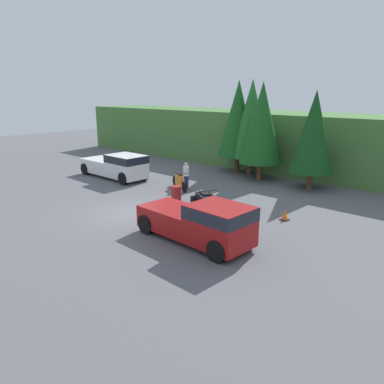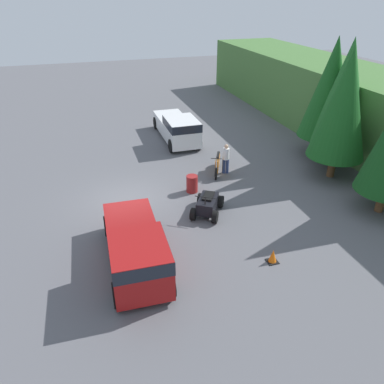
{
  "view_description": "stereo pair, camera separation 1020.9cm",
  "coord_description": "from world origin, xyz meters",
  "px_view_note": "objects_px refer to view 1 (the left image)",
  "views": [
    {
      "loc": [
        14.66,
        -11.4,
        6.12
      ],
      "look_at": [
        1.84,
        2.74,
        0.95
      ],
      "focal_mm": 35.0,
      "sensor_mm": 36.0,
      "label": 1
    },
    {
      "loc": [
        16.13,
        -1.77,
        9.19
      ],
      "look_at": [
        1.84,
        2.74,
        0.95
      ],
      "focal_mm": 35.0,
      "sensor_mm": 36.0,
      "label": 2
    }
  ],
  "objects_px": {
    "quad_atv": "(206,201)",
    "steel_barrel": "(176,194)",
    "pickup_truck_red": "(202,221)",
    "pickup_truck_second": "(117,165)",
    "dirt_bike": "(179,182)",
    "traffic_cone": "(285,215)",
    "rider_person": "(186,175)"
  },
  "relations": [
    {
      "from": "quad_atv",
      "to": "pickup_truck_second",
      "type": "bearing_deg",
      "value": -155.32
    },
    {
      "from": "traffic_cone",
      "to": "pickup_truck_red",
      "type": "bearing_deg",
      "value": -102.56
    },
    {
      "from": "traffic_cone",
      "to": "steel_barrel",
      "type": "xyz_separation_m",
      "value": [
        -6.24,
        -1.23,
        0.19
      ]
    },
    {
      "from": "steel_barrel",
      "to": "quad_atv",
      "type": "bearing_deg",
      "value": 1.45
    },
    {
      "from": "pickup_truck_red",
      "to": "dirt_bike",
      "type": "bearing_deg",
      "value": 142.13
    },
    {
      "from": "traffic_cone",
      "to": "steel_barrel",
      "type": "relative_size",
      "value": 0.62
    },
    {
      "from": "dirt_bike",
      "to": "traffic_cone",
      "type": "xyz_separation_m",
      "value": [
        7.95,
        -0.8,
        -0.25
      ]
    },
    {
      "from": "rider_person",
      "to": "dirt_bike",
      "type": "bearing_deg",
      "value": -96.02
    },
    {
      "from": "pickup_truck_second",
      "to": "steel_barrel",
      "type": "bearing_deg",
      "value": -9.17
    },
    {
      "from": "pickup_truck_second",
      "to": "dirt_bike",
      "type": "distance_m",
      "value": 5.48
    },
    {
      "from": "rider_person",
      "to": "pickup_truck_red",
      "type": "bearing_deg",
      "value": -23.34
    },
    {
      "from": "dirt_bike",
      "to": "quad_atv",
      "type": "height_order",
      "value": "dirt_bike"
    },
    {
      "from": "pickup_truck_red",
      "to": "quad_atv",
      "type": "height_order",
      "value": "pickup_truck_red"
    },
    {
      "from": "pickup_truck_second",
      "to": "dirt_bike",
      "type": "height_order",
      "value": "pickup_truck_second"
    },
    {
      "from": "traffic_cone",
      "to": "steel_barrel",
      "type": "distance_m",
      "value": 6.37
    },
    {
      "from": "pickup_truck_red",
      "to": "steel_barrel",
      "type": "relative_size",
      "value": 6.05
    },
    {
      "from": "pickup_truck_second",
      "to": "steel_barrel",
      "type": "distance_m",
      "value": 7.25
    },
    {
      "from": "pickup_truck_red",
      "to": "steel_barrel",
      "type": "distance_m",
      "value": 6.37
    },
    {
      "from": "pickup_truck_red",
      "to": "pickup_truck_second",
      "type": "height_order",
      "value": "same"
    },
    {
      "from": "pickup_truck_red",
      "to": "dirt_bike",
      "type": "distance_m",
      "value": 8.96
    },
    {
      "from": "pickup_truck_second",
      "to": "steel_barrel",
      "type": "xyz_separation_m",
      "value": [
        7.12,
        -1.24,
        -0.53
      ]
    },
    {
      "from": "rider_person",
      "to": "traffic_cone",
      "type": "relative_size",
      "value": 3.1
    },
    {
      "from": "pickup_truck_second",
      "to": "quad_atv",
      "type": "distance_m",
      "value": 9.39
    },
    {
      "from": "dirt_bike",
      "to": "steel_barrel",
      "type": "relative_size",
      "value": 2.48
    },
    {
      "from": "pickup_truck_red",
      "to": "traffic_cone",
      "type": "height_order",
      "value": "pickup_truck_red"
    },
    {
      "from": "dirt_bike",
      "to": "pickup_truck_red",
      "type": "bearing_deg",
      "value": -14.23
    },
    {
      "from": "pickup_truck_red",
      "to": "quad_atv",
      "type": "bearing_deg",
      "value": 130.17
    },
    {
      "from": "pickup_truck_second",
      "to": "traffic_cone",
      "type": "bearing_deg",
      "value": 0.66
    },
    {
      "from": "traffic_cone",
      "to": "pickup_truck_second",
      "type": "bearing_deg",
      "value": 179.96
    },
    {
      "from": "pickup_truck_red",
      "to": "dirt_bike",
      "type": "xyz_separation_m",
      "value": [
        -6.85,
        5.76,
        -0.47
      ]
    },
    {
      "from": "quad_atv",
      "to": "steel_barrel",
      "type": "relative_size",
      "value": 2.62
    },
    {
      "from": "pickup_truck_red",
      "to": "quad_atv",
      "type": "distance_m",
      "value": 4.83
    }
  ]
}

